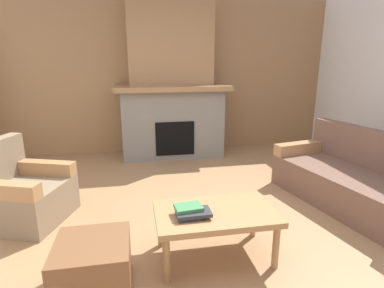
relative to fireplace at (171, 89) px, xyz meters
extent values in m
plane|color=#9E754C|center=(0.00, -2.62, -1.16)|extent=(9.00, 9.00, 0.00)
cube|color=#997047|center=(0.00, 0.38, 0.19)|extent=(6.00, 0.12, 2.70)
cube|color=gray|center=(0.00, -0.03, -0.59)|extent=(1.70, 0.70, 1.15)
cube|color=black|center=(0.00, -0.36, -0.78)|extent=(0.64, 0.08, 0.56)
cube|color=#997047|center=(0.00, -0.08, 0.03)|extent=(1.90, 0.82, 0.08)
cube|color=#997047|center=(0.00, 0.07, 0.80)|extent=(1.40, 0.50, 1.47)
cube|color=brown|center=(1.77, -2.39, -0.96)|extent=(1.18, 1.93, 0.40)
cube|color=brown|center=(2.10, -2.32, -0.54)|extent=(0.52, 1.80, 0.45)
cube|color=#A87A4C|center=(1.61, -1.59, -0.69)|extent=(0.86, 0.33, 0.15)
cube|color=#847056|center=(-1.79, -2.09, -0.96)|extent=(0.97, 0.97, 0.40)
cube|color=#A87A4C|center=(-1.89, -2.38, -0.69)|extent=(0.76, 0.39, 0.15)
cube|color=#A87A4C|center=(-1.69, -1.80, -0.69)|extent=(0.76, 0.39, 0.15)
cube|color=#A87A4C|center=(-0.02, -3.06, -0.76)|extent=(1.00, 0.60, 0.05)
cylinder|color=#A87A4C|center=(-0.46, -3.30, -0.97)|extent=(0.06, 0.06, 0.38)
cylinder|color=#A87A4C|center=(0.42, -3.30, -0.97)|extent=(0.06, 0.06, 0.38)
cylinder|color=#A87A4C|center=(-0.46, -2.82, -0.97)|extent=(0.06, 0.06, 0.38)
cylinder|color=#A87A4C|center=(0.42, -2.82, -0.97)|extent=(0.06, 0.06, 0.38)
cube|color=brown|center=(-0.98, -3.31, -0.96)|extent=(0.52, 0.52, 0.40)
cube|color=#2D2D33|center=(-0.25, -3.13, -0.72)|extent=(0.22, 0.17, 0.03)
cube|color=#2D2D33|center=(-0.22, -3.13, -0.69)|extent=(0.28, 0.17, 0.03)
cube|color=#3D7F4C|center=(-0.25, -3.09, -0.67)|extent=(0.23, 0.18, 0.03)
camera|label=1|loc=(-0.64, -5.31, 0.47)|focal=28.92mm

